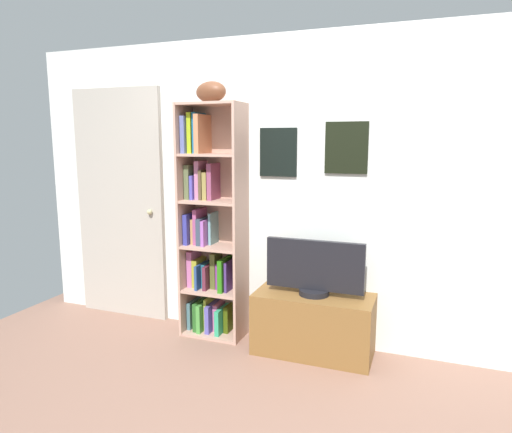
{
  "coord_description": "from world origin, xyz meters",
  "views": [
    {
      "loc": [
        0.87,
        -2.22,
        1.56
      ],
      "look_at": [
        -0.29,
        0.85,
        1.01
      ],
      "focal_mm": 31.98,
      "sensor_mm": 36.0,
      "label": 1
    }
  ],
  "objects": [
    {
      "name": "tv_stand",
      "position": [
        0.14,
        0.9,
        0.23
      ],
      "size": [
        0.86,
        0.39,
        0.45
      ],
      "color": "brown",
      "rests_on": "ground"
    },
    {
      "name": "back_wall",
      "position": [
        0.0,
        1.13,
        1.17
      ],
      "size": [
        4.8,
        0.08,
        2.34
      ],
      "color": "silver",
      "rests_on": "ground"
    },
    {
      "name": "ground",
      "position": [
        0.0,
        0.0,
        -0.02
      ],
      "size": [
        5.2,
        5.2,
        0.04
      ],
      "primitive_type": "cube",
      "color": "#866151"
    },
    {
      "name": "bookshelf",
      "position": [
        -0.74,
        0.99,
        0.84
      ],
      "size": [
        0.5,
        0.29,
        1.84
      ],
      "color": "tan",
      "rests_on": "ground"
    },
    {
      "name": "television",
      "position": [
        0.14,
        0.9,
        0.65
      ],
      "size": [
        0.71,
        0.22,
        0.4
      ],
      "color": "black",
      "rests_on": "tv_stand"
    },
    {
      "name": "football",
      "position": [
        -0.69,
        0.96,
        1.92
      ],
      "size": [
        0.31,
        0.23,
        0.16
      ],
      "primitive_type": "ellipsoid",
      "rotation": [
        0.0,
        0.0,
        -0.3
      ],
      "color": "brown",
      "rests_on": "bookshelf"
    },
    {
      "name": "door",
      "position": [
        -1.66,
        1.08,
        1.0
      ],
      "size": [
        0.87,
        0.09,
        2.0
      ],
      "color": "#ACA398",
      "rests_on": "ground"
    }
  ]
}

